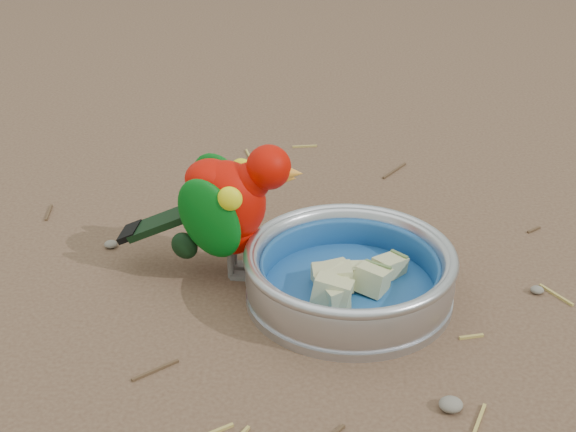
# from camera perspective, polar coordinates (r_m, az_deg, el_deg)

# --- Properties ---
(ground) EXTENTS (60.00, 60.00, 0.00)m
(ground) POSITION_cam_1_polar(r_m,az_deg,el_deg) (0.91, -1.36, -5.93)
(ground) COLOR brown
(food_bowl) EXTENTS (0.23, 0.23, 0.02)m
(food_bowl) POSITION_cam_1_polar(r_m,az_deg,el_deg) (0.91, 4.34, -5.43)
(food_bowl) COLOR #B2B2BA
(food_bowl) RESTS_ON ground
(bowl_wall) EXTENTS (0.23, 0.23, 0.04)m
(bowl_wall) POSITION_cam_1_polar(r_m,az_deg,el_deg) (0.89, 4.41, -3.82)
(bowl_wall) COLOR #B2B2BA
(bowl_wall) RESTS_ON food_bowl
(fruit_wedges) EXTENTS (0.14, 0.14, 0.03)m
(fruit_wedges) POSITION_cam_1_polar(r_m,az_deg,el_deg) (0.90, 4.39, -4.20)
(fruit_wedges) COLOR #BFBE83
(fruit_wedges) RESTS_ON food_bowl
(lory_parrot) EXTENTS (0.20, 0.11, 0.16)m
(lory_parrot) POSITION_cam_1_polar(r_m,az_deg,el_deg) (0.92, -4.34, 0.20)
(lory_parrot) COLOR #B70A00
(lory_parrot) RESTS_ON ground
(ground_debris) EXTENTS (0.90, 0.80, 0.01)m
(ground_debris) POSITION_cam_1_polar(r_m,az_deg,el_deg) (0.94, 0.72, -4.55)
(ground_debris) COLOR #AC9446
(ground_debris) RESTS_ON ground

